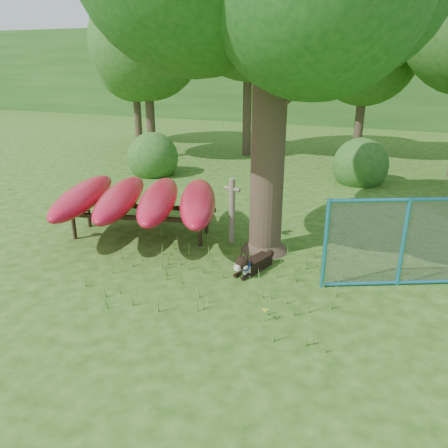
% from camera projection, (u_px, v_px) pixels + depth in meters
% --- Properties ---
extents(ground, '(80.00, 80.00, 0.00)m').
position_uv_depth(ground, '(188.00, 300.00, 7.51)').
color(ground, '#21490E').
rests_on(ground, ground).
extents(wooden_post, '(0.40, 0.17, 1.47)m').
position_uv_depth(wooden_post, '(232.00, 209.00, 9.63)').
color(wooden_post, '#6D6252').
rests_on(wooden_post, ground).
extents(kayak_rack, '(4.54, 4.06, 1.17)m').
position_uv_depth(kayak_rack, '(140.00, 199.00, 9.93)').
color(kayak_rack, black).
rests_on(kayak_rack, ground).
extents(husky_dog, '(0.56, 1.06, 0.50)m').
position_uv_depth(husky_dog, '(252.00, 264.00, 8.43)').
color(husky_dog, black).
rests_on(husky_dog, ground).
extents(fence_section, '(2.64, 1.25, 2.79)m').
position_uv_depth(fence_section, '(403.00, 243.00, 7.71)').
color(fence_section, teal).
rests_on(fence_section, ground).
extents(wildflower_clump, '(0.10, 0.10, 0.22)m').
position_uv_depth(wildflower_clump, '(265.00, 311.00, 6.83)').
color(wildflower_clump, '#477D29').
rests_on(wildflower_clump, ground).
extents(bg_tree_a, '(4.40, 4.40, 6.70)m').
position_uv_depth(bg_tree_a, '(146.00, 43.00, 16.86)').
color(bg_tree_a, '#382A1E').
rests_on(bg_tree_a, ground).
extents(bg_tree_b, '(5.20, 5.20, 8.22)m').
position_uv_depth(bg_tree_b, '(249.00, 12.00, 17.01)').
color(bg_tree_b, '#382A1E').
rests_on(bg_tree_b, ground).
extents(bg_tree_c, '(4.00, 4.00, 6.12)m').
position_uv_depth(bg_tree_c, '(367.00, 53.00, 16.87)').
color(bg_tree_c, '#382A1E').
rests_on(bg_tree_c, ground).
extents(bg_tree_f, '(3.60, 3.60, 5.55)m').
position_uv_depth(bg_tree_f, '(134.00, 63.00, 20.60)').
color(bg_tree_f, '#382A1E').
rests_on(bg_tree_f, ground).
extents(shrub_left, '(1.80, 1.80, 1.80)m').
position_uv_depth(shrub_left, '(154.00, 174.00, 15.75)').
color(shrub_left, '#22521A').
rests_on(shrub_left, ground).
extents(shrub_mid, '(1.80, 1.80, 1.80)m').
position_uv_depth(shrub_mid, '(358.00, 183.00, 14.66)').
color(shrub_mid, '#22521A').
rests_on(shrub_mid, ground).
extents(wooded_hillside, '(80.00, 12.00, 6.00)m').
position_uv_depth(wooded_hillside, '(360.00, 73.00, 30.84)').
color(wooded_hillside, '#22521A').
rests_on(wooded_hillside, ground).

